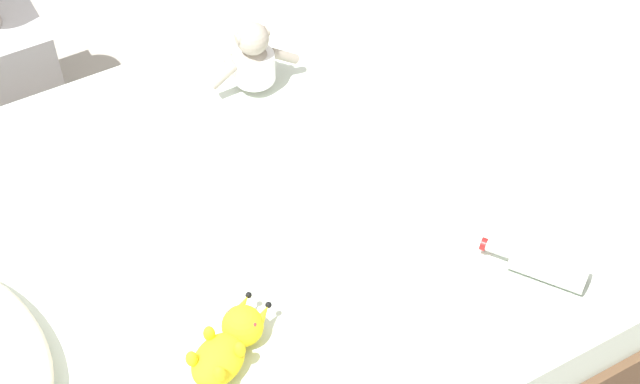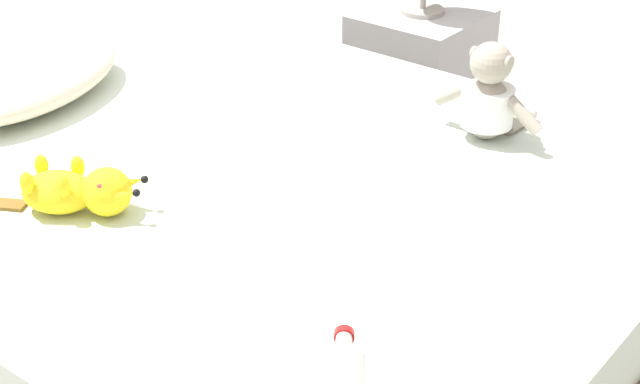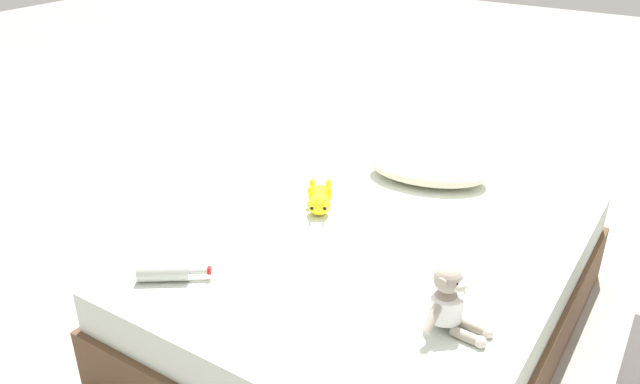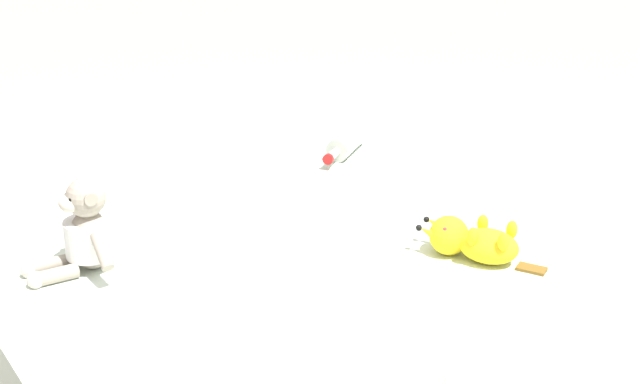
{
  "view_description": "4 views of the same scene",
  "coord_description": "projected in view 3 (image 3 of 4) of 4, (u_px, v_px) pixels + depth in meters",
  "views": [
    {
      "loc": [
        -1.5,
        0.51,
        2.4
      ],
      "look_at": [
        -0.09,
        -0.28,
        0.57
      ],
      "focal_mm": 54.03,
      "sensor_mm": 36.0,
      "label": 1
    },
    {
      "loc": [
        -1.41,
        -1.35,
        1.46
      ],
      "look_at": [
        -0.15,
        -0.36,
        0.57
      ],
      "focal_mm": 55.45,
      "sensor_mm": 36.0,
      "label": 2
    },
    {
      "loc": [
        1.04,
        -2.03,
        1.82
      ],
      "look_at": [
        -0.37,
        0.14,
        0.51
      ],
      "focal_mm": 35.55,
      "sensor_mm": 36.0,
      "label": 3
    },
    {
      "loc": [
        1.08,
        1.57,
        1.47
      ],
      "look_at": [
        -0.18,
        -0.32,
        0.52
      ],
      "focal_mm": 50.56,
      "sensor_mm": 36.0,
      "label": 4
    }
  ],
  "objects": [
    {
      "name": "pillow",
      "position": [
        428.0,
        169.0,
        3.13
      ],
      "size": [
        0.64,
        0.47,
        0.12
      ],
      "color": "beige",
      "rests_on": "bed"
    },
    {
      "name": "plush_monkey",
      "position": [
        449.0,
        303.0,
        2.09
      ],
      "size": [
        0.23,
        0.29,
        0.24
      ],
      "color": "#9E9384",
      "rests_on": "bed"
    },
    {
      "name": "bed",
      "position": [
        374.0,
        285.0,
        2.74
      ],
      "size": [
        1.54,
        1.93,
        0.45
      ],
      "color": "brown",
      "rests_on": "ground_plane"
    },
    {
      "name": "ground_plane",
      "position": [
        372.0,
        325.0,
        2.84
      ],
      "size": [
        16.0,
        16.0,
        0.0
      ],
      "primitive_type": "plane",
      "color": "#9E998E"
    },
    {
      "name": "plush_yellow_creature",
      "position": [
        320.0,
        199.0,
        2.86
      ],
      "size": [
        0.22,
        0.31,
        0.1
      ],
      "color": "yellow",
      "rests_on": "bed"
    },
    {
      "name": "glass_bottle",
      "position": [
        166.0,
        271.0,
        2.36
      ],
      "size": [
        0.25,
        0.2,
        0.07
      ],
      "color": "#B7BCB2",
      "rests_on": "bed"
    }
  ]
}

